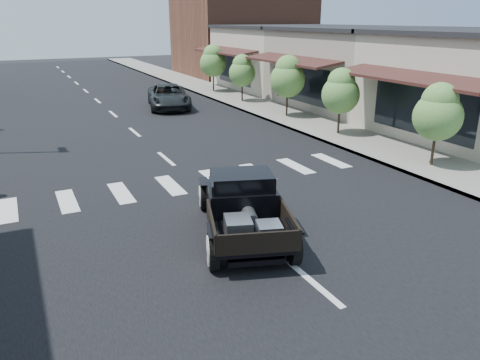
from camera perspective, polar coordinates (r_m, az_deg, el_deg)
name	(u,v)px	position (r m, az deg, el deg)	size (l,w,h in m)	color
ground	(248,228)	(12.23, 0.92, -5.88)	(120.00, 120.00, 0.00)	black
road	(121,121)	(25.91, -14.32, 7.02)	(14.00, 80.00, 0.02)	black
road_markings	(146,142)	(21.15, -11.42, 4.57)	(12.00, 60.00, 0.06)	silver
sidewalk_right	(261,107)	(28.78, 2.59, 8.88)	(3.00, 80.00, 0.15)	gray
storefront_mid	(370,69)	(30.55, 15.60, 12.93)	(10.00, 9.00, 4.50)	gray
storefront_far	(292,58)	(37.77, 6.40, 14.54)	(10.00, 9.00, 4.50)	#BDB2A0
far_building_right	(242,37)	(46.68, 0.20, 17.04)	(11.00, 10.00, 7.00)	brown
small_tree_a	(436,126)	(17.99, 22.82, 6.07)	(1.70, 1.70, 2.84)	#54853C
small_tree_b	(340,102)	(21.93, 12.09, 9.25)	(1.71, 1.71, 2.85)	#54853C
small_tree_c	(287,87)	(25.62, 5.80, 11.22)	(1.86, 1.86, 3.10)	#54853C
small_tree_d	(242,79)	(30.42, 0.26, 12.26)	(1.68, 1.68, 2.80)	#54853C
small_tree_e	(213,69)	(34.70, -3.29, 13.38)	(1.90, 1.90, 3.17)	#54853C
hotrod_pickup	(243,205)	(11.57, 0.36, -3.05)	(2.17, 4.64, 1.61)	black
second_car	(169,97)	(29.01, -8.70, 10.01)	(2.32, 5.03, 1.40)	black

